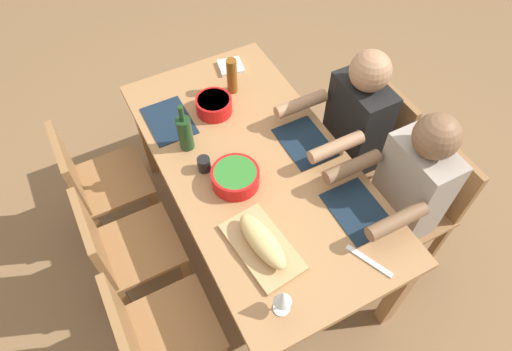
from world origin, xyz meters
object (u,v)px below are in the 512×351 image
(wine_bottle, at_px, (185,132))
(serving_bowl_greens, at_px, (235,177))
(serving_bowl_fruit, at_px, (214,104))
(bread_loaf, at_px, (262,241))
(napkin_stack, at_px, (231,67))
(dining_table, at_px, (256,173))
(diner_far_right, at_px, (405,192))
(diner_far_center, at_px, (350,129))
(chair_far_center, at_px, (369,142))
(chair_near_left, at_px, (96,181))
(wine_glass, at_px, (283,298))
(chair_far_right, at_px, (421,201))
(chair_near_center, at_px, (122,249))
(cup_near_center, at_px, (204,164))
(chair_near_right, at_px, (155,333))
(cutting_board, at_px, (262,247))
(beer_bottle, at_px, (232,76))

(wine_bottle, bearing_deg, serving_bowl_greens, 20.17)
(serving_bowl_fruit, xyz_separation_m, serving_bowl_greens, (0.50, -0.11, -0.00))
(bread_loaf, relative_size, napkin_stack, 2.29)
(serving_bowl_greens, bearing_deg, wine_bottle, -159.83)
(dining_table, relative_size, diner_far_right, 1.46)
(diner_far_center, bearing_deg, chair_far_center, 90.00)
(chair_near_left, relative_size, wine_glass, 5.12)
(chair_far_center, height_order, serving_bowl_greens, chair_far_center)
(chair_near_left, bearing_deg, chair_far_right, 58.10)
(serving_bowl_greens, bearing_deg, diner_far_right, 60.57)
(chair_near_center, height_order, bread_loaf, same)
(chair_near_left, distance_m, wine_glass, 1.36)
(chair_far_center, distance_m, cup_near_center, 1.07)
(chair_near_right, bearing_deg, chair_far_right, 90.00)
(diner_far_center, relative_size, serving_bowl_greens, 5.05)
(bread_loaf, height_order, napkin_stack, bread_loaf)
(chair_near_left, bearing_deg, serving_bowl_greens, 48.85)
(dining_table, bearing_deg, diner_far_right, 50.77)
(chair_far_center, bearing_deg, wine_glass, -54.90)
(diner_far_right, height_order, cutting_board, diner_far_right)
(bread_loaf, bearing_deg, beer_bottle, 161.52)
(beer_bottle, bearing_deg, chair_far_center, 50.22)
(serving_bowl_fruit, height_order, cutting_board, serving_bowl_fruit)
(chair_far_right, bearing_deg, cutting_board, -92.16)
(serving_bowl_greens, relative_size, beer_bottle, 1.08)
(beer_bottle, bearing_deg, cutting_board, -18.48)
(napkin_stack, bearing_deg, beer_bottle, -22.29)
(chair_near_left, xyz_separation_m, serving_bowl_greens, (0.55, 0.62, 0.31))
(chair_far_right, height_order, serving_bowl_fruit, chair_far_right)
(diner_far_right, bearing_deg, napkin_stack, -162.19)
(dining_table, xyz_separation_m, wine_glass, (0.73, -0.26, 0.20))
(diner_far_right, distance_m, napkin_stack, 1.26)
(chair_far_center, xyz_separation_m, napkin_stack, (-0.72, -0.57, 0.27))
(bread_loaf, relative_size, cup_near_center, 4.04)
(chair_near_center, height_order, cup_near_center, chair_near_center)
(cutting_board, height_order, beer_bottle, beer_bottle)
(diner_far_right, bearing_deg, chair_near_left, -125.24)
(diner_far_right, distance_m, cutting_board, 0.79)
(diner_far_center, height_order, napkin_stack, diner_far_center)
(chair_near_right, relative_size, diner_far_center, 0.71)
(cup_near_center, bearing_deg, chair_near_left, -127.15)
(bread_loaf, height_order, wine_bottle, wine_bottle)
(bread_loaf, bearing_deg, chair_near_center, -127.83)
(chair_near_center, relative_size, cup_near_center, 10.72)
(chair_near_left, bearing_deg, cutting_board, 31.73)
(dining_table, height_order, cup_near_center, cup_near_center)
(diner_far_right, bearing_deg, wine_glass, -73.89)
(diner_far_center, xyz_separation_m, chair_near_center, (0.00, -1.36, -0.21))
(chair_near_right, height_order, chair_near_left, same)
(bread_loaf, relative_size, wine_bottle, 1.10)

